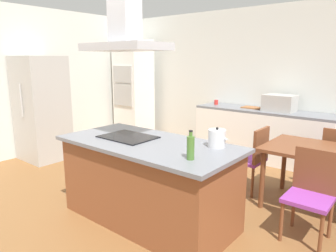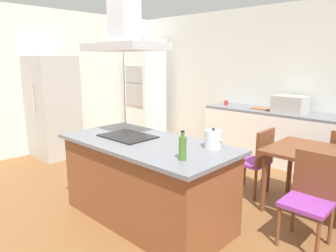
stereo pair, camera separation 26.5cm
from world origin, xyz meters
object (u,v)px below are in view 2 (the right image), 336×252
at_px(countertop_microwave, 290,104).
at_px(chair_at_left_end, 257,157).
at_px(range_hood, 124,26).
at_px(cooktop, 127,136).
at_px(tea_kettle, 213,139).
at_px(wall_oven_stack, 145,89).
at_px(coffee_mug_red, 226,103).
at_px(dining_table, 334,161).
at_px(olive_oil_bottle, 183,148).
at_px(cutting_board, 262,109).
at_px(chair_facing_island, 311,193).
at_px(refrigerator, 53,107).

bearing_deg(countertop_microwave, chair_at_left_end, -81.98).
distance_m(countertop_microwave, range_hood, 3.14).
relative_size(cooktop, chair_at_left_end, 0.67).
bearing_deg(tea_kettle, wall_oven_stack, 146.57).
relative_size(cooktop, coffee_mug_red, 6.67).
distance_m(tea_kettle, dining_table, 1.44).
bearing_deg(olive_oil_bottle, tea_kettle, 92.62).
xyz_separation_m(tea_kettle, countertop_microwave, (-0.32, 2.59, 0.05)).
bearing_deg(countertop_microwave, dining_table, -52.13).
xyz_separation_m(cooktop, olive_oil_bottle, (1.00, -0.20, 0.10)).
relative_size(cutting_board, wall_oven_stack, 0.15).
xyz_separation_m(dining_table, chair_facing_island, (0.00, -0.67, -0.16)).
height_order(cooktop, chair_facing_island, cooktop).
bearing_deg(coffee_mug_red, cooktop, -78.70).
bearing_deg(wall_oven_stack, countertop_microwave, 4.11).
distance_m(refrigerator, chair_facing_island, 4.48).
xyz_separation_m(countertop_microwave, chair_facing_island, (1.12, -2.10, -0.53)).
height_order(cutting_board, wall_oven_stack, wall_oven_stack).
bearing_deg(range_hood, chair_at_left_end, 59.05).
bearing_deg(countertop_microwave, olive_oil_bottle, -83.74).
height_order(tea_kettle, coffee_mug_red, tea_kettle).
distance_m(dining_table, chair_at_left_end, 0.93).
relative_size(cutting_board, range_hood, 0.38).
relative_size(cutting_board, refrigerator, 0.19).
height_order(olive_oil_bottle, coffee_mug_red, olive_oil_bottle).
distance_m(cooktop, coffee_mug_red, 2.97).
relative_size(coffee_mug_red, chair_facing_island, 0.10).
relative_size(countertop_microwave, range_hood, 0.56).
bearing_deg(dining_table, countertop_microwave, 127.87).
bearing_deg(refrigerator, countertop_microwave, 36.09).
distance_m(tea_kettle, cutting_board, 2.77).
bearing_deg(coffee_mug_red, cutting_board, 1.55).
distance_m(coffee_mug_red, wall_oven_stack, 2.04).
relative_size(tea_kettle, chair_facing_island, 0.25).
bearing_deg(wall_oven_stack, coffee_mug_red, 7.47).
distance_m(cooktop, refrigerator, 2.71).
relative_size(cooktop, countertop_microwave, 1.20).
relative_size(wall_oven_stack, chair_facing_island, 2.47).
bearing_deg(dining_table, chair_facing_island, -90.00).
bearing_deg(olive_oil_bottle, dining_table, 64.61).
xyz_separation_m(coffee_mug_red, chair_at_left_end, (1.45, -1.47, -0.44)).
xyz_separation_m(cutting_board, dining_table, (1.63, -1.49, -0.24)).
bearing_deg(coffee_mug_red, olive_oil_bottle, -63.03).
xyz_separation_m(wall_oven_stack, chair_facing_island, (4.37, -1.87, -0.59)).
height_order(cutting_board, chair_facing_island, cutting_board).
distance_m(tea_kettle, chair_at_left_end, 1.26).
bearing_deg(olive_oil_bottle, cutting_board, 105.17).
xyz_separation_m(cooktop, countertop_microwave, (0.66, 2.88, 0.13)).
xyz_separation_m(dining_table, chair_at_left_end, (-0.92, -0.00, -0.16)).
distance_m(countertop_microwave, chair_at_left_end, 1.55).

